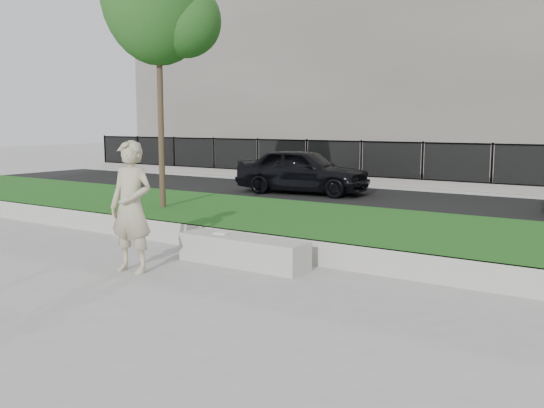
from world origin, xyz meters
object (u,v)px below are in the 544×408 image
Objects in this scene: stone_bench at (243,251)px; man at (131,207)px; book at (221,233)px; car_dark at (303,171)px.

man reaches higher than stone_bench.
stone_bench is 9.60× the size of book.
car_dark is (-3.63, 8.47, 0.28)m from book.
car_dark is (-4.09, 8.50, 0.52)m from stone_bench.
stone_bench is 0.53× the size of car_dark.
stone_bench is at bearing 40.33° from man.
stone_bench is 0.51m from book.
book reaches higher than stone_bench.
man is at bearing -170.44° from car_dark.
car_dark is (-2.97, 9.77, -0.24)m from man.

